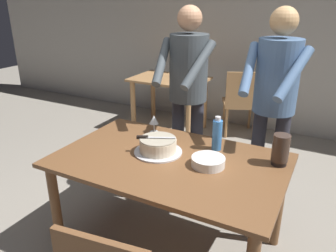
{
  "coord_description": "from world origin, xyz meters",
  "views": [
    {
      "loc": [
        0.92,
        -1.77,
        1.78
      ],
      "look_at": [
        -0.11,
        0.19,
        0.9
      ],
      "focal_mm": 35.14,
      "sensor_mm": 36.0,
      "label": 1
    }
  ],
  "objects_px": {
    "wine_glass_near": "(154,120)",
    "person_standing_beside": "(275,96)",
    "main_dining_table": "(169,172)",
    "plate_stack": "(208,162)",
    "person_cutting_cake": "(188,86)",
    "cake_knife": "(148,137)",
    "water_bottle": "(217,134)",
    "background_table": "(169,90)",
    "cake_on_platter": "(158,146)",
    "hurricane_lamp": "(281,150)",
    "background_chair_1": "(241,101)"
  },
  "relations": [
    {
      "from": "main_dining_table",
      "to": "water_bottle",
      "type": "height_order",
      "value": "water_bottle"
    },
    {
      "from": "water_bottle",
      "to": "hurricane_lamp",
      "type": "distance_m",
      "value": 0.44
    },
    {
      "from": "hurricane_lamp",
      "to": "person_standing_beside",
      "type": "distance_m",
      "value": 0.54
    },
    {
      "from": "cake_knife",
      "to": "main_dining_table",
      "type": "bearing_deg",
      "value": -4.36
    },
    {
      "from": "plate_stack",
      "to": "background_chair_1",
      "type": "height_order",
      "value": "background_chair_1"
    },
    {
      "from": "plate_stack",
      "to": "wine_glass_near",
      "type": "distance_m",
      "value": 0.69
    },
    {
      "from": "cake_knife",
      "to": "plate_stack",
      "type": "distance_m",
      "value": 0.46
    },
    {
      "from": "cake_on_platter",
      "to": "person_standing_beside",
      "type": "relative_size",
      "value": 0.2
    },
    {
      "from": "cake_on_platter",
      "to": "plate_stack",
      "type": "relative_size",
      "value": 1.55
    },
    {
      "from": "wine_glass_near",
      "to": "person_cutting_cake",
      "type": "bearing_deg",
      "value": 67.8
    },
    {
      "from": "cake_on_platter",
      "to": "background_table",
      "type": "bearing_deg",
      "value": 115.67
    },
    {
      "from": "main_dining_table",
      "to": "person_cutting_cake",
      "type": "relative_size",
      "value": 0.9
    },
    {
      "from": "cake_on_platter",
      "to": "wine_glass_near",
      "type": "bearing_deg",
      "value": 124.34
    },
    {
      "from": "person_standing_beside",
      "to": "main_dining_table",
      "type": "bearing_deg",
      "value": -125.5
    },
    {
      "from": "cake_on_platter",
      "to": "hurricane_lamp",
      "type": "height_order",
      "value": "hurricane_lamp"
    },
    {
      "from": "cake_knife",
      "to": "plate_stack",
      "type": "bearing_deg",
      "value": 1.97
    },
    {
      "from": "plate_stack",
      "to": "person_standing_beside",
      "type": "bearing_deg",
      "value": 70.33
    },
    {
      "from": "plate_stack",
      "to": "hurricane_lamp",
      "type": "bearing_deg",
      "value": 29.92
    },
    {
      "from": "water_bottle",
      "to": "background_chair_1",
      "type": "distance_m",
      "value": 2.16
    },
    {
      "from": "main_dining_table",
      "to": "background_chair_1",
      "type": "distance_m",
      "value": 2.39
    },
    {
      "from": "main_dining_table",
      "to": "hurricane_lamp",
      "type": "xyz_separation_m",
      "value": [
        0.67,
        0.26,
        0.21
      ]
    },
    {
      "from": "cake_knife",
      "to": "person_standing_beside",
      "type": "distance_m",
      "value": 1.02
    },
    {
      "from": "cake_on_platter",
      "to": "background_table",
      "type": "distance_m",
      "value": 2.33
    },
    {
      "from": "water_bottle",
      "to": "background_table",
      "type": "bearing_deg",
      "value": 126.17
    },
    {
      "from": "hurricane_lamp",
      "to": "water_bottle",
      "type": "bearing_deg",
      "value": 176.21
    },
    {
      "from": "cake_on_platter",
      "to": "background_table",
      "type": "height_order",
      "value": "cake_on_platter"
    },
    {
      "from": "cake_on_platter",
      "to": "wine_glass_near",
      "type": "height_order",
      "value": "wine_glass_near"
    },
    {
      "from": "person_cutting_cake",
      "to": "plate_stack",
      "type": "bearing_deg",
      "value": -55.54
    },
    {
      "from": "water_bottle",
      "to": "person_standing_beside",
      "type": "relative_size",
      "value": 0.15
    },
    {
      "from": "plate_stack",
      "to": "hurricane_lamp",
      "type": "relative_size",
      "value": 1.05
    },
    {
      "from": "plate_stack",
      "to": "person_cutting_cake",
      "type": "distance_m",
      "value": 0.86
    },
    {
      "from": "main_dining_table",
      "to": "person_standing_beside",
      "type": "bearing_deg",
      "value": 54.5
    },
    {
      "from": "cake_knife",
      "to": "background_table",
      "type": "xyz_separation_m",
      "value": [
        -0.94,
        2.12,
        -0.29
      ]
    },
    {
      "from": "cake_knife",
      "to": "person_standing_beside",
      "type": "height_order",
      "value": "person_standing_beside"
    },
    {
      "from": "cake_on_platter",
      "to": "plate_stack",
      "type": "height_order",
      "value": "cake_on_platter"
    },
    {
      "from": "person_cutting_cake",
      "to": "background_table",
      "type": "relative_size",
      "value": 1.72
    },
    {
      "from": "water_bottle",
      "to": "person_cutting_cake",
      "type": "xyz_separation_m",
      "value": [
        -0.42,
        0.41,
        0.21
      ]
    },
    {
      "from": "main_dining_table",
      "to": "plate_stack",
      "type": "xyz_separation_m",
      "value": [
        0.27,
        0.03,
        0.13
      ]
    },
    {
      "from": "cake_knife",
      "to": "wine_glass_near",
      "type": "height_order",
      "value": "wine_glass_near"
    },
    {
      "from": "wine_glass_near",
      "to": "person_standing_beside",
      "type": "height_order",
      "value": "person_standing_beside"
    },
    {
      "from": "main_dining_table",
      "to": "cake_on_platter",
      "type": "height_order",
      "value": "cake_on_platter"
    },
    {
      "from": "person_standing_beside",
      "to": "background_chair_1",
      "type": "xyz_separation_m",
      "value": [
        -0.69,
        1.65,
        -0.58
      ]
    },
    {
      "from": "plate_stack",
      "to": "background_table",
      "type": "relative_size",
      "value": 0.22
    },
    {
      "from": "cake_knife",
      "to": "background_table",
      "type": "height_order",
      "value": "cake_knife"
    },
    {
      "from": "wine_glass_near",
      "to": "background_table",
      "type": "bearing_deg",
      "value": 113.97
    },
    {
      "from": "main_dining_table",
      "to": "background_table",
      "type": "height_order",
      "value": "main_dining_table"
    },
    {
      "from": "plate_stack",
      "to": "person_standing_beside",
      "type": "relative_size",
      "value": 0.13
    },
    {
      "from": "background_table",
      "to": "background_chair_1",
      "type": "height_order",
      "value": "background_chair_1"
    },
    {
      "from": "main_dining_table",
      "to": "cake_knife",
      "type": "height_order",
      "value": "cake_knife"
    },
    {
      "from": "cake_knife",
      "to": "wine_glass_near",
      "type": "distance_m",
      "value": 0.38
    }
  ]
}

